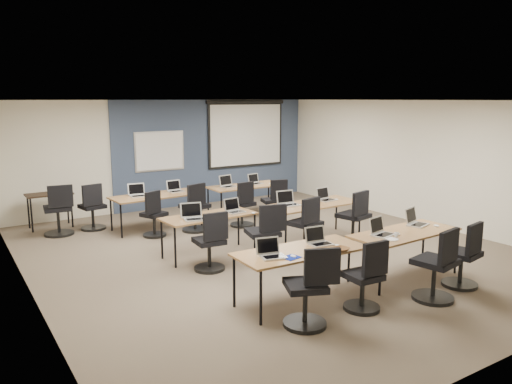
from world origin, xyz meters
TOP-DOWN VIEW (x-y plane):
  - floor at (0.00, 0.00)m, footprint 8.00×9.00m
  - ceiling at (0.00, 0.00)m, footprint 8.00×9.00m
  - wall_back at (0.00, 4.50)m, footprint 8.00×0.04m
  - wall_left at (-4.00, 0.00)m, footprint 0.04×9.00m
  - wall_right at (4.00, 0.00)m, footprint 0.04×9.00m
  - blue_accent_panel at (1.25, 4.47)m, footprint 5.50×0.04m
  - whiteboard at (-0.30, 4.43)m, footprint 1.28×0.03m
  - projector_screen at (2.20, 4.41)m, footprint 2.40×0.10m
  - training_table_front_left at (-0.95, -2.10)m, footprint 1.83×0.76m
  - training_table_front_right at (0.96, -2.23)m, footprint 1.81×0.75m
  - training_table_mid_left at (-1.05, 0.37)m, footprint 1.66×0.69m
  - training_table_mid_right at (1.12, 0.17)m, footprint 1.94×0.81m
  - training_table_back_left at (-1.12, 2.64)m, footprint 1.88×0.78m
  - training_table_back_right at (1.09, 2.61)m, footprint 1.81×0.76m
  - laptop_0 at (-1.45, -2.13)m, footprint 0.32×0.27m
  - mouse_0 at (-1.22, -2.29)m, footprint 0.07×0.11m
  - task_chair_0 at (-1.33, -2.78)m, footprint 0.57×0.54m
  - laptop_1 at (-0.58, -2.03)m, footprint 0.31×0.27m
  - mouse_1 at (-0.42, -2.24)m, footprint 0.08×0.10m
  - task_chair_1 at (-0.43, -2.81)m, footprint 0.48×0.48m
  - laptop_2 at (0.52, -2.15)m, footprint 0.34×0.29m
  - mouse_2 at (0.73, -2.28)m, footprint 0.08×0.11m
  - task_chair_2 at (0.62, -3.10)m, footprint 0.57×0.57m
  - laptop_3 at (1.44, -2.02)m, footprint 0.35×0.30m
  - mouse_3 at (1.63, -2.28)m, footprint 0.07×0.11m
  - task_chair_3 at (1.38, -2.98)m, footprint 0.52×0.52m
  - laptop_4 at (-1.41, 0.24)m, footprint 0.36×0.31m
  - mouse_4 at (-1.15, 0.08)m, footprint 0.08×0.11m
  - task_chair_4 at (-1.39, -0.35)m, footprint 0.50×0.50m
  - laptop_5 at (-0.56, 0.34)m, footprint 0.32×0.27m
  - mouse_5 at (-0.33, 0.06)m, footprint 0.07×0.10m
  - task_chair_5 at (-0.50, -0.56)m, footprint 0.57×0.57m
  - laptop_6 at (0.61, 0.30)m, footprint 0.36×0.31m
  - mouse_6 at (0.71, 0.15)m, footprint 0.06×0.09m
  - task_chair_6 at (0.49, -0.42)m, footprint 0.56×0.56m
  - laptop_7 at (1.51, 0.27)m, footprint 0.33×0.28m
  - mouse_7 at (1.71, 0.16)m, footprint 0.07×0.10m
  - task_chair_7 at (1.58, -0.51)m, footprint 0.58×0.58m
  - laptop_8 at (-1.50, 2.70)m, footprint 0.35×0.29m
  - mouse_8 at (-1.19, 2.56)m, footprint 0.09×0.11m
  - task_chair_8 at (-1.42, 2.04)m, footprint 0.50×0.47m
  - laptop_9 at (-0.64, 2.77)m, footprint 0.32×0.27m
  - mouse_9 at (-0.33, 2.50)m, footprint 0.07×0.10m
  - task_chair_9 at (-0.54, 1.97)m, footprint 0.56×0.56m
  - laptop_10 at (0.62, 2.67)m, footprint 0.35×0.30m
  - mouse_10 at (0.86, 2.52)m, footprint 0.06×0.09m
  - task_chair_10 at (0.50, 1.80)m, footprint 0.51×0.51m
  - laptop_11 at (1.38, 2.67)m, footprint 0.31×0.27m
  - mouse_11 at (1.67, 2.45)m, footprint 0.07×0.10m
  - task_chair_11 at (1.33, 1.81)m, footprint 0.49×0.48m
  - blue_mousepad at (-1.25, -2.30)m, footprint 0.26×0.23m
  - snack_bowl at (-0.53, -2.44)m, footprint 0.23×0.23m
  - snack_plate at (0.46, -2.41)m, footprint 0.24×0.24m
  - coffee_cup at (0.59, -2.39)m, footprint 0.06×0.06m
  - utility_table at (-3.02, 3.93)m, footprint 0.92×0.51m
  - spare_chair_a at (-2.30, 3.26)m, footprint 0.52×0.52m
  - spare_chair_b at (-2.99, 3.18)m, footprint 0.58×0.58m

SIDE VIEW (x-z plane):
  - floor at x=0.00m, z-range -0.01..0.01m
  - task_chair_8 at x=-1.42m, z-range -0.09..0.87m
  - task_chair_1 at x=-0.43m, z-range -0.09..0.88m
  - task_chair_11 at x=1.33m, z-range -0.09..0.88m
  - task_chair_4 at x=-1.39m, z-range -0.09..0.90m
  - task_chair_10 at x=0.50m, z-range -0.09..0.91m
  - spare_chair_a at x=-2.30m, z-range -0.09..0.91m
  - task_chair_3 at x=1.38m, z-range -0.09..0.91m
  - task_chair_0 at x=-1.33m, z-range -0.09..0.93m
  - task_chair_6 at x=0.49m, z-range -0.09..0.94m
  - task_chair_9 at x=-0.54m, z-range -0.09..0.94m
  - task_chair_2 at x=0.62m, z-range -0.09..0.96m
  - task_chair_5 at x=-0.50m, z-range -0.09..0.96m
  - task_chair_7 at x=1.58m, z-range -0.09..0.96m
  - spare_chair_b at x=-2.99m, z-range -0.09..0.97m
  - utility_table at x=-3.02m, z-range 0.28..1.03m
  - training_table_mid_left at x=-1.05m, z-range 0.32..1.05m
  - training_table_front_right at x=0.96m, z-range 0.32..1.05m
  - training_table_back_right at x=1.09m, z-range 0.32..1.05m
  - training_table_front_left at x=-0.95m, z-range 0.32..1.05m
  - training_table_back_left at x=-1.12m, z-range 0.32..1.05m
  - training_table_mid_right at x=1.12m, z-range 0.32..1.05m
  - blue_mousepad at x=-1.25m, z-range 0.73..0.74m
  - snack_plate at x=0.46m, z-range 0.73..0.74m
  - mouse_5 at x=-0.33m, z-range 0.73..0.76m
  - mouse_1 at x=-0.42m, z-range 0.73..0.76m
  - mouse_10 at x=0.86m, z-range 0.73..0.76m
  - mouse_7 at x=1.71m, z-range 0.73..0.76m
  - mouse_6 at x=0.71m, z-range 0.73..0.76m
  - mouse_4 at x=-1.15m, z-range 0.72..0.76m
  - mouse_9 at x=-0.33m, z-range 0.72..0.76m
  - mouse_0 at x=-1.22m, z-range 0.72..0.76m
  - mouse_11 at x=1.67m, z-range 0.72..0.76m
  - mouse_8 at x=-1.19m, z-range 0.72..0.76m
  - mouse_3 at x=1.63m, z-range 0.72..0.76m
  - mouse_2 at x=0.73m, z-range 0.72..0.76m
  - snack_bowl at x=-0.53m, z-range 0.73..0.78m
  - coffee_cup at x=0.59m, z-range 0.74..0.79m
  - laptop_11 at x=1.38m, z-range 0.67..0.91m
  - laptop_1 at x=-0.58m, z-range 0.67..0.91m
  - laptop_0 at x=-1.45m, z-range 0.67..0.91m
  - laptop_5 at x=-0.56m, z-range 0.67..0.91m
  - laptop_9 at x=-0.64m, z-range 0.67..0.91m
  - laptop_7 at x=1.51m, z-range 0.67..0.92m
  - laptop_2 at x=0.52m, z-range 0.66..0.92m
  - laptop_8 at x=-1.50m, z-range 0.66..0.93m
  - laptop_10 at x=0.62m, z-range 0.66..0.93m
  - laptop_3 at x=1.44m, z-range 0.66..0.93m
  - laptop_4 at x=-1.41m, z-range 0.66..0.93m
  - laptop_6 at x=0.61m, z-range 0.66..0.93m
  - wall_back at x=0.00m, z-range 0.00..2.70m
  - wall_left at x=-4.00m, z-range 0.00..2.70m
  - wall_right at x=4.00m, z-range 0.00..2.70m
  - blue_accent_panel at x=1.25m, z-range 0.00..2.70m
  - whiteboard at x=-0.30m, z-range 0.96..1.94m
  - projector_screen at x=2.20m, z-range 0.98..2.80m
  - ceiling at x=0.00m, z-range 2.69..2.71m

